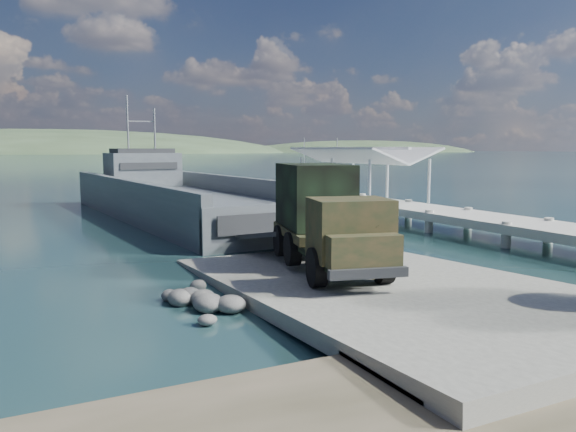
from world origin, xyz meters
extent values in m
plane|color=#1A3B3F|center=(0.00, 0.00, 0.00)|extent=(1400.00, 1400.00, 0.00)
cube|color=slate|center=(0.00, -1.00, 0.25)|extent=(10.00, 18.00, 0.50)
cube|color=beige|center=(13.00, 18.00, 1.00)|extent=(4.00, 44.00, 0.50)
cube|color=#474E54|center=(-0.06, 24.34, 0.45)|extent=(11.20, 30.77, 2.52)
cube|color=#474E54|center=(-4.27, 24.03, 2.31)|extent=(2.77, 30.16, 1.31)
cube|color=#474E54|center=(4.16, 24.64, 2.31)|extent=(2.77, 30.16, 1.31)
cube|color=#474E54|center=(1.02, 9.38, 1.01)|extent=(9.06, 1.05, 2.62)
cube|color=#474E54|center=(-0.78, 34.38, 3.22)|extent=(6.31, 4.45, 3.02)
cube|color=#282A2D|center=(-0.78, 34.38, 4.93)|extent=(5.25, 3.57, 0.40)
cylinder|color=#979A9C|center=(-1.99, 34.29, 7.25)|extent=(0.16, 0.16, 5.03)
cylinder|color=#979A9C|center=(0.42, 34.46, 6.74)|extent=(0.16, 0.16, 4.03)
cylinder|color=black|center=(-2.52, -0.57, 1.18)|extent=(0.77, 1.43, 1.36)
cylinder|color=black|center=(-0.19, -1.13, 1.18)|extent=(0.77, 1.43, 1.36)
cylinder|color=black|center=(-1.69, 2.88, 1.18)|extent=(0.77, 1.43, 1.36)
cylinder|color=black|center=(0.65, 2.32, 1.18)|extent=(0.77, 1.43, 1.36)
cylinder|color=black|center=(-1.20, 4.91, 1.18)|extent=(0.77, 1.43, 1.36)
cylinder|color=black|center=(1.14, 4.35, 1.18)|extent=(0.77, 1.43, 1.36)
cube|color=black|center=(-0.67, 1.99, 1.33)|extent=(4.09, 8.25, 0.26)
cube|color=#212E19|center=(-1.33, -0.75, 2.43)|extent=(3.02, 2.64, 2.09)
cube|color=#212E19|center=(-1.62, -1.96, 1.91)|extent=(2.55, 1.48, 1.04)
cube|color=#212E19|center=(-0.32, 3.41, 1.70)|extent=(3.66, 5.28, 0.37)
cube|color=black|center=(-0.27, 3.61, 3.21)|extent=(3.36, 4.44, 2.61)
cube|color=#282A2D|center=(-1.74, -2.47, 1.28)|extent=(2.60, 0.87, 0.31)
imported|color=#212E19|center=(-0.94, -1.80, 1.44)|extent=(0.70, 0.48, 1.87)
cube|color=silver|center=(17.82, 31.35, 0.24)|extent=(2.36, 5.40, 0.85)
cube|color=silver|center=(17.66, 30.41, 0.81)|extent=(1.56, 1.72, 0.57)
cylinder|color=#979A9C|center=(17.82, 31.35, 3.32)|extent=(0.09, 0.09, 5.70)
cube|color=silver|center=(16.00, 34.88, 0.24)|extent=(2.97, 5.48, 0.86)
cube|color=silver|center=(16.27, 33.96, 0.81)|extent=(1.72, 1.85, 0.57)
cylinder|color=#979A9C|center=(16.00, 34.88, 3.35)|extent=(0.10, 0.10, 5.74)
camera|label=1|loc=(-11.70, -16.74, 5.18)|focal=35.00mm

